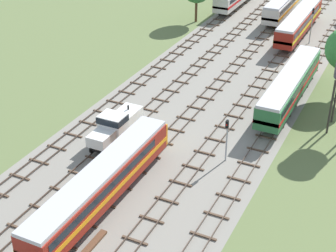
{
  "coord_description": "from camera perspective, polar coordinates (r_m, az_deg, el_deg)",
  "views": [
    {
      "loc": [
        21.81,
        -11.85,
        29.72
      ],
      "look_at": [
        0.0,
        32.69,
        1.5
      ],
      "focal_mm": 55.89,
      "sensor_mm": 36.0,
      "label": 1
    }
  ],
  "objects": [
    {
      "name": "signal_post_nearest",
      "position": [
        86.05,
        15.43,
        10.96
      ],
      "size": [
        0.28,
        0.47,
        5.81
      ],
      "color": "gray",
      "rests_on": "ground"
    },
    {
      "name": "diesel_railcar_centre_right_mid",
      "position": [
        65.62,
        13.17,
        4.41
      ],
      "size": [
        2.96,
        20.5,
        3.8
      ],
      "color": "#286638",
      "rests_on": "ground"
    },
    {
      "name": "diesel_railcar_centre_midfar",
      "position": [
        89.11,
        14.14,
        11.03
      ],
      "size": [
        2.96,
        20.5,
        3.8
      ],
      "color": "maroon",
      "rests_on": "ground"
    },
    {
      "name": "ballast_bed",
      "position": [
        77.22,
        7.68,
        6.73
      ],
      "size": [
        23.49,
        176.0,
        0.01
      ],
      "primitive_type": "cube",
      "color": "gray",
      "rests_on": "ground"
    },
    {
      "name": "track_far_left",
      "position": [
        81.31,
        1.38,
        8.3
      ],
      "size": [
        2.4,
        126.0,
        0.29
      ],
      "color": "#47382D",
      "rests_on": "ground"
    },
    {
      "name": "shunter_loco_left_near",
      "position": [
        56.59,
        -5.79,
        0.16
      ],
      "size": [
        2.74,
        8.46,
        3.1
      ],
      "color": "white",
      "rests_on": "ground"
    },
    {
      "name": "diesel_railcar_centre_left_far",
      "position": [
        99.31,
        12.73,
        13.08
      ],
      "size": [
        2.96,
        20.5,
        3.8
      ],
      "color": "beige",
      "rests_on": "ground"
    },
    {
      "name": "ground_plane",
      "position": [
        77.22,
        7.68,
        6.73
      ],
      "size": [
        480.0,
        480.0,
        0.0
      ],
      "primitive_type": "plane",
      "color": "#5B6B3D"
    },
    {
      "name": "track_centre_right",
      "position": [
        75.9,
        14.92,
        5.67
      ],
      "size": [
        2.4,
        126.0,
        0.29
      ],
      "color": "#47382D",
      "rests_on": "ground"
    },
    {
      "name": "signal_post_near",
      "position": [
        52.61,
        6.43,
        -0.94
      ],
      "size": [
        0.28,
        0.47,
        4.87
      ],
      "color": "gray",
      "rests_on": "ground"
    },
    {
      "name": "track_centre_left",
      "position": [
        78.04,
        7.93,
        7.07
      ],
      "size": [
        2.4,
        126.0,
        0.29
      ],
      "color": "#47382D",
      "rests_on": "ground"
    },
    {
      "name": "diesel_railcar_centre_left_nearest",
      "position": [
        46.75,
        -7.24,
        -6.1
      ],
      "size": [
        2.96,
        20.5,
        3.8
      ],
      "color": "maroon",
      "rests_on": "ground"
    },
    {
      "name": "track_left",
      "position": [
        79.54,
        4.59,
        7.71
      ],
      "size": [
        2.4,
        126.0,
        0.29
      ],
      "color": "#47382D",
      "rests_on": "ground"
    },
    {
      "name": "track_centre",
      "position": [
        76.83,
        11.38,
        6.39
      ],
      "size": [
        2.4,
        126.0,
        0.29
      ],
      "color": "#47382D",
      "rests_on": "ground"
    }
  ]
}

